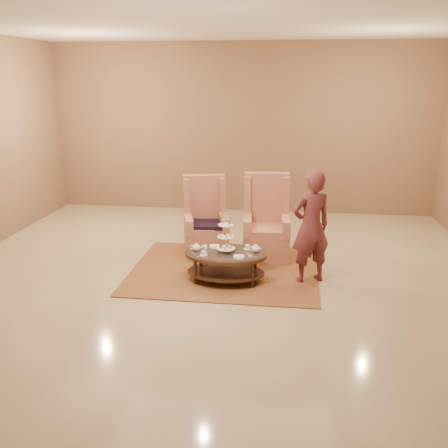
# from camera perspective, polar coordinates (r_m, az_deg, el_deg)

# --- Properties ---
(ground) EXTENTS (8.00, 8.00, 0.00)m
(ground) POSITION_cam_1_polar(r_m,az_deg,el_deg) (7.15, -1.13, -6.53)
(ground) COLOR tan
(ground) RESTS_ON ground
(ceiling) EXTENTS (8.00, 8.00, 0.02)m
(ceiling) POSITION_cam_1_polar(r_m,az_deg,el_deg) (7.15, -1.13, -6.53)
(ceiling) COLOR silver
(ceiling) RESTS_ON ground
(wall_back) EXTENTS (8.00, 0.04, 3.50)m
(wall_back) POSITION_cam_1_polar(r_m,az_deg,el_deg) (10.61, 2.08, 10.79)
(wall_back) COLOR #816246
(wall_back) RESTS_ON ground
(rug) EXTENTS (2.75, 2.30, 0.01)m
(rug) POSITION_cam_1_polar(r_m,az_deg,el_deg) (7.51, 0.02, -5.30)
(rug) COLOR olive
(rug) RESTS_ON ground
(tea_table) EXTENTS (1.17, 0.82, 0.97)m
(tea_table) POSITION_cam_1_polar(r_m,az_deg,el_deg) (7.03, 0.21, -3.84)
(tea_table) COLOR black
(tea_table) RESTS_ON ground
(armchair_left) EXTENTS (0.84, 0.85, 1.26)m
(armchair_left) POSITION_cam_1_polar(r_m,az_deg,el_deg) (8.17, -2.13, -0.40)
(armchair_left) COLOR #C0785A
(armchair_left) RESTS_ON ground
(armchair_right) EXTENTS (0.76, 0.79, 1.33)m
(armchair_right) POSITION_cam_1_polar(r_m,az_deg,el_deg) (8.02, 4.84, -0.62)
(armchair_right) COLOR #C0785A
(armchair_right) RESTS_ON ground
(person) EXTENTS (0.70, 0.60, 1.60)m
(person) POSITION_cam_1_polar(r_m,az_deg,el_deg) (6.99, 9.90, -0.33)
(person) COLOR brown
(person) RESTS_ON ground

